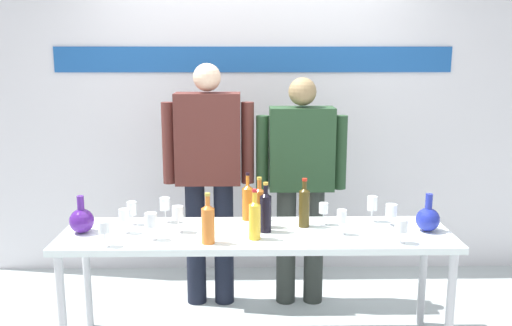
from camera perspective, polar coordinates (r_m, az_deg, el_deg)
The scene contains 23 objects.
back_wall at distance 4.50m, azimuth -0.24°, elevation 7.47°, with size 4.50×0.11×3.00m.
display_table at distance 3.37m, azimuth 0.04°, elevation -8.12°, with size 2.35×0.60×0.75m.
decanter_blue_left at distance 3.47m, azimuth -17.62°, elevation -5.67°, with size 0.15×0.15×0.23m.
decanter_blue_right at distance 3.50m, azimuth 17.38°, elevation -5.52°, with size 0.14×0.14×0.23m.
presenter_left at distance 3.89m, azimuth -4.93°, elevation -0.58°, with size 0.64×0.22×1.74m.
presenter_right at distance 3.91m, azimuth 4.69°, elevation -1.40°, with size 0.64×0.22×1.64m.
wine_bottle_0 at distance 3.42m, azimuth 5.01°, elevation -4.41°, with size 0.07×0.07×0.31m.
wine_bottle_1 at distance 3.40m, azimuth 0.35°, elevation -4.43°, with size 0.07×0.07×0.32m.
wine_bottle_2 at distance 3.19m, azimuth -0.13°, elevation -5.74°, with size 0.07×0.07×0.30m.
wine_bottle_3 at distance 3.13m, azimuth -4.99°, elevation -6.12°, with size 0.08×0.08×0.29m.
wine_bottle_4 at distance 3.55m, azimuth -0.87°, elevation -3.94°, with size 0.07×0.07×0.31m.
wine_bottle_5 at distance 3.31m, azimuth 1.00°, elevation -4.96°, with size 0.07×0.07×0.31m.
wine_glass_left_0 at distance 3.39m, azimuth -13.50°, elevation -5.32°, with size 0.06×0.06×0.15m.
wine_glass_left_1 at distance 3.55m, azimuth -9.41°, elevation -4.24°, with size 0.07×0.07×0.16m.
wine_glass_left_2 at distance 3.34m, azimuth -8.11°, elevation -5.22°, with size 0.07×0.07×0.16m.
wine_glass_left_3 at distance 3.54m, azimuth -12.73°, elevation -4.65°, with size 0.06×0.06×0.15m.
wine_glass_left_4 at distance 3.19m, azimuth -15.46°, elevation -6.48°, with size 0.06×0.06×0.15m.
wine_glass_left_5 at distance 3.23m, azimuth -10.82°, elevation -5.87°, with size 0.07×0.07×0.16m.
wine_glass_right_0 at distance 3.31m, azimuth 8.85°, elevation -5.54°, with size 0.06×0.06×0.15m.
wine_glass_right_1 at distance 3.23m, azimuth 14.80°, elevation -6.34°, with size 0.07×0.07×0.14m.
wine_glass_right_2 at distance 3.54m, azimuth 13.84°, elevation -4.83°, with size 0.07×0.07×0.14m.
wine_glass_right_3 at distance 3.48m, azimuth 7.00°, elevation -4.74°, with size 0.06×0.06×0.14m.
wine_glass_right_4 at distance 3.59m, azimuth 11.95°, elevation -4.17°, with size 0.06×0.06×0.17m.
Camera 1 is at (-0.05, -3.17, 1.82)m, focal length 38.63 mm.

